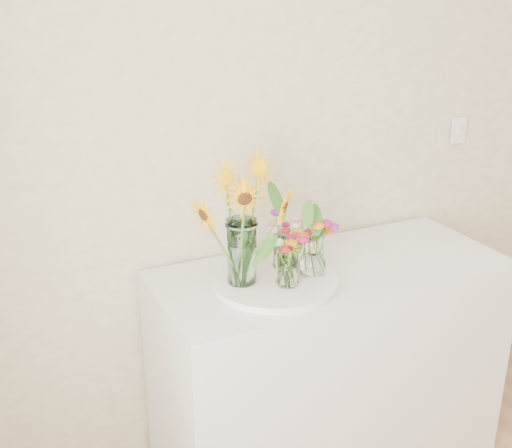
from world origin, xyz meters
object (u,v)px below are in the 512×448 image
object	(u,v)px
small_vase_a	(288,270)
small_vase_c	(282,252)
mason_jar	(242,252)
counter	(328,366)
tray	(274,282)
small_vase_b	(313,256)

from	to	relation	value
small_vase_a	small_vase_c	bearing A→B (deg)	69.07
mason_jar	small_vase_c	xyz separation A→B (m)	(0.19, 0.06, -0.06)
counter	small_vase_a	world-z (taller)	small_vase_a
tray	small_vase_a	size ratio (longest dim) A/B	3.49
mason_jar	small_vase_b	size ratio (longest dim) A/B	1.67
small_vase_c	tray	bearing A→B (deg)	-133.24
counter	mason_jar	xyz separation A→B (m)	(-0.40, -0.01, 0.60)
tray	mason_jar	distance (m)	0.18
counter	small_vase_a	xyz separation A→B (m)	(-0.26, -0.10, 0.54)
counter	small_vase_a	distance (m)	0.61
counter	small_vase_b	bearing A→B (deg)	-155.08
tray	mason_jar	xyz separation A→B (m)	(-0.12, 0.02, 0.14)
mason_jar	small_vase_b	bearing A→B (deg)	-10.12
small_vase_a	tray	bearing A→B (deg)	106.07
counter	tray	world-z (taller)	tray
mason_jar	small_vase_c	distance (m)	0.21
tray	mason_jar	world-z (taller)	mason_jar
tray	small_vase_c	size ratio (longest dim) A/B	3.49
mason_jar	small_vase_a	distance (m)	0.18
mason_jar	small_vase_c	world-z (taller)	mason_jar
tray	small_vase_c	world-z (taller)	small_vase_c
mason_jar	small_vase_a	xyz separation A→B (m)	(0.14, -0.09, -0.06)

